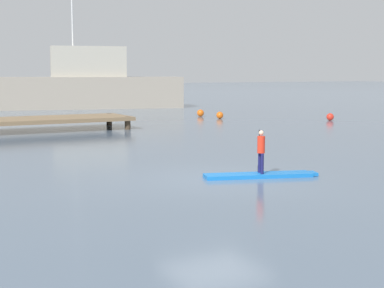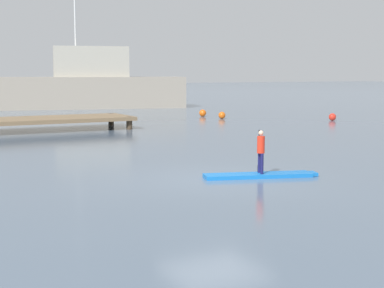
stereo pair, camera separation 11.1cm
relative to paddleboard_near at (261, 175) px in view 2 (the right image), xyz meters
The scene contains 7 objects.
ground_plane 1.24m from the paddleboard_near, 163.96° to the left, with size 240.00×240.00×0.00m, color slate.
paddleboard_near is the anchor object (origin of this frame).
paddler_child_solo 0.68m from the paddleboard_near, 88.69° to the left, with size 0.25×0.38×1.13m.
fishing_boat_white_large 31.30m from the paddleboard_near, 79.22° to the left, with size 14.06×6.50×13.93m.
mooring_buoy_near 19.63m from the paddleboard_near, 62.05° to the left, with size 0.41×0.41×0.41m, color orange.
mooring_buoy_mid 21.44m from the paddleboard_near, 64.98° to the left, with size 0.43×0.43×0.43m, color orange.
mooring_buoy_far 19.24m from the paddleboard_near, 43.40° to the left, with size 0.41×0.41×0.41m, color red.
Camera 2 is at (-7.65, -13.11, 2.73)m, focal length 56.09 mm.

